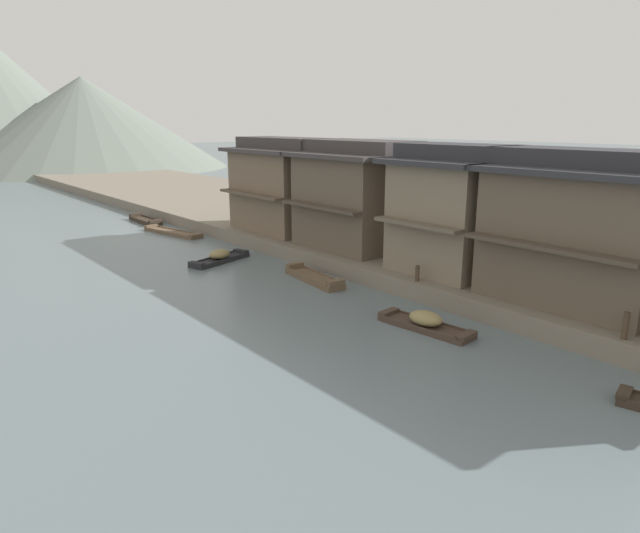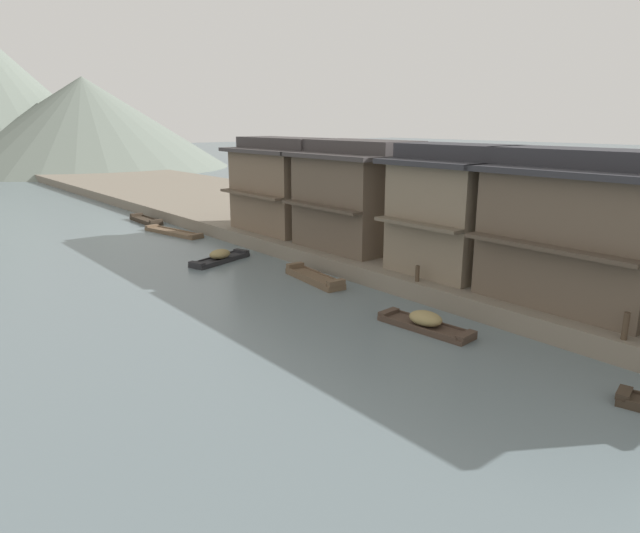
{
  "view_description": "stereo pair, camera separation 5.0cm",
  "coord_description": "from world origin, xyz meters",
  "px_view_note": "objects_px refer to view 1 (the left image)",
  "views": [
    {
      "loc": [
        -12.76,
        -1.47,
        8.04
      ],
      "look_at": [
        2.8,
        17.5,
        1.67
      ],
      "focal_mm": 31.48,
      "sensor_mm": 36.0,
      "label": 1
    },
    {
      "loc": [
        -12.72,
        -1.51,
        8.04
      ],
      "look_at": [
        2.8,
        17.5,
        1.67
      ],
      "focal_mm": 31.48,
      "sensor_mm": 36.0,
      "label": 2
    }
  ],
  "objects_px": {
    "mooring_post_dock_near": "(626,326)",
    "house_waterfront_second": "(581,229)",
    "boat_midriver_drifting": "(173,233)",
    "house_waterfront_tall": "(454,210)",
    "boat_moored_second": "(314,278)",
    "mooring_post_dock_mid": "(417,273)",
    "house_waterfront_narrow": "(360,195)",
    "house_waterfront_far": "(284,185)",
    "boat_moored_far": "(425,323)",
    "boat_moored_nearest": "(145,221)",
    "boat_moored_third": "(220,257)"
  },
  "relations": [
    {
      "from": "mooring_post_dock_near",
      "to": "house_waterfront_second",
      "type": "bearing_deg",
      "value": 48.72
    },
    {
      "from": "boat_midriver_drifting",
      "to": "house_waterfront_second",
      "type": "distance_m",
      "value": 28.39
    },
    {
      "from": "house_waterfront_tall",
      "to": "mooring_post_dock_near",
      "type": "bearing_deg",
      "value": -106.8
    },
    {
      "from": "boat_moored_second",
      "to": "house_waterfront_tall",
      "type": "height_order",
      "value": "house_waterfront_tall"
    },
    {
      "from": "mooring_post_dock_near",
      "to": "mooring_post_dock_mid",
      "type": "xyz_separation_m",
      "value": [
        0.0,
        9.2,
        -0.11
      ]
    },
    {
      "from": "house_waterfront_narrow",
      "to": "mooring_post_dock_mid",
      "type": "height_order",
      "value": "house_waterfront_narrow"
    },
    {
      "from": "boat_moored_second",
      "to": "house_waterfront_far",
      "type": "bearing_deg",
      "value": 62.73
    },
    {
      "from": "boat_moored_far",
      "to": "house_waterfront_tall",
      "type": "xyz_separation_m",
      "value": [
        5.56,
        3.15,
        3.61
      ]
    },
    {
      "from": "house_waterfront_second",
      "to": "house_waterfront_far",
      "type": "relative_size",
      "value": 1.03
    },
    {
      "from": "boat_moored_nearest",
      "to": "house_waterfront_narrow",
      "type": "distance_m",
      "value": 21.27
    },
    {
      "from": "boat_moored_second",
      "to": "mooring_post_dock_mid",
      "type": "bearing_deg",
      "value": -71.67
    },
    {
      "from": "boat_moored_third",
      "to": "house_waterfront_narrow",
      "type": "distance_m",
      "value": 9.0
    },
    {
      "from": "boat_moored_third",
      "to": "house_waterfront_second",
      "type": "bearing_deg",
      "value": -70.81
    },
    {
      "from": "house_waterfront_narrow",
      "to": "boat_moored_nearest",
      "type": "bearing_deg",
      "value": 103.22
    },
    {
      "from": "boat_moored_far",
      "to": "boat_midriver_drifting",
      "type": "relative_size",
      "value": 0.71
    },
    {
      "from": "boat_moored_far",
      "to": "mooring_post_dock_near",
      "type": "xyz_separation_m",
      "value": [
        2.68,
        -6.38,
        1.08
      ]
    },
    {
      "from": "house_waterfront_narrow",
      "to": "mooring_post_dock_near",
      "type": "xyz_separation_m",
      "value": [
        -3.21,
        -16.53,
        -2.52
      ]
    },
    {
      "from": "house_waterfront_second",
      "to": "mooring_post_dock_mid",
      "type": "distance_m",
      "value": 7.12
    },
    {
      "from": "house_waterfront_second",
      "to": "boat_midriver_drifting",
      "type": "bearing_deg",
      "value": 99.81
    },
    {
      "from": "boat_midriver_drifting",
      "to": "house_waterfront_far",
      "type": "height_order",
      "value": "house_waterfront_far"
    },
    {
      "from": "boat_moored_third",
      "to": "house_waterfront_narrow",
      "type": "relative_size",
      "value": 0.6
    },
    {
      "from": "boat_moored_nearest",
      "to": "mooring_post_dock_mid",
      "type": "distance_m",
      "value": 27.79
    },
    {
      "from": "boat_moored_nearest",
      "to": "boat_moored_third",
      "type": "xyz_separation_m",
      "value": [
        -1.92,
        -15.58,
        0.11
      ]
    },
    {
      "from": "boat_moored_far",
      "to": "house_waterfront_second",
      "type": "bearing_deg",
      "value": -29.95
    },
    {
      "from": "mooring_post_dock_near",
      "to": "mooring_post_dock_mid",
      "type": "height_order",
      "value": "mooring_post_dock_near"
    },
    {
      "from": "house_waterfront_second",
      "to": "boat_moored_third",
      "type": "bearing_deg",
      "value": 109.19
    },
    {
      "from": "house_waterfront_narrow",
      "to": "house_waterfront_far",
      "type": "relative_size",
      "value": 0.95
    },
    {
      "from": "mooring_post_dock_mid",
      "to": "house_waterfront_second",
      "type": "bearing_deg",
      "value": -64.81
    },
    {
      "from": "house_waterfront_narrow",
      "to": "boat_moored_far",
      "type": "bearing_deg",
      "value": -120.13
    },
    {
      "from": "boat_moored_second",
      "to": "boat_moored_far",
      "type": "height_order",
      "value": "boat_moored_far"
    },
    {
      "from": "mooring_post_dock_mid",
      "to": "house_waterfront_narrow",
      "type": "bearing_deg",
      "value": 66.35
    },
    {
      "from": "boat_moored_nearest",
      "to": "boat_midriver_drifting",
      "type": "height_order",
      "value": "boat_moored_nearest"
    },
    {
      "from": "boat_moored_nearest",
      "to": "house_waterfront_second",
      "type": "xyz_separation_m",
      "value": [
        4.39,
        -33.71,
        3.71
      ]
    },
    {
      "from": "boat_moored_nearest",
      "to": "house_waterfront_narrow",
      "type": "bearing_deg",
      "value": -76.78
    },
    {
      "from": "boat_moored_second",
      "to": "boat_midriver_drifting",
      "type": "height_order",
      "value": "boat_moored_second"
    },
    {
      "from": "boat_moored_nearest",
      "to": "boat_moored_far",
      "type": "xyz_separation_m",
      "value": [
        -1.11,
        -30.54,
        0.11
      ]
    },
    {
      "from": "house_waterfront_narrow",
      "to": "house_waterfront_tall",
      "type": "bearing_deg",
      "value": -92.76
    },
    {
      "from": "boat_moored_second",
      "to": "house_waterfront_far",
      "type": "height_order",
      "value": "house_waterfront_far"
    },
    {
      "from": "boat_moored_third",
      "to": "house_waterfront_second",
      "type": "distance_m",
      "value": 19.53
    },
    {
      "from": "boat_moored_second",
      "to": "mooring_post_dock_mid",
      "type": "relative_size",
      "value": 5.92
    },
    {
      "from": "boat_moored_second",
      "to": "boat_midriver_drifting",
      "type": "relative_size",
      "value": 0.75
    },
    {
      "from": "house_waterfront_tall",
      "to": "house_waterfront_narrow",
      "type": "distance_m",
      "value": 7.02
    },
    {
      "from": "boat_moored_third",
      "to": "house_waterfront_far",
      "type": "relative_size",
      "value": 0.57
    },
    {
      "from": "boat_moored_far",
      "to": "house_waterfront_second",
      "type": "distance_m",
      "value": 7.3
    },
    {
      "from": "boat_moored_second",
      "to": "house_waterfront_narrow",
      "type": "distance_m",
      "value": 6.51
    },
    {
      "from": "boat_moored_third",
      "to": "boat_midriver_drifting",
      "type": "relative_size",
      "value": 0.72
    },
    {
      "from": "boat_moored_third",
      "to": "boat_moored_far",
      "type": "height_order",
      "value": "boat_moored_third"
    },
    {
      "from": "boat_moored_second",
      "to": "boat_moored_far",
      "type": "distance_m",
      "value": 8.25
    },
    {
      "from": "house_waterfront_narrow",
      "to": "house_waterfront_far",
      "type": "height_order",
      "value": "same"
    },
    {
      "from": "boat_moored_nearest",
      "to": "house_waterfront_far",
      "type": "bearing_deg",
      "value": -71.51
    }
  ]
}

